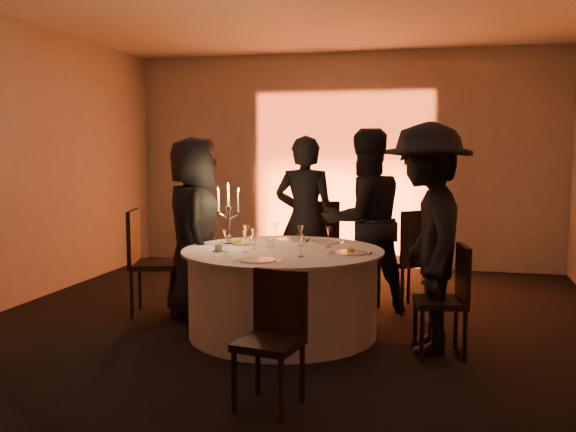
% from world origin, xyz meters
% --- Properties ---
extents(floor, '(7.00, 7.00, 0.00)m').
position_xyz_m(floor, '(0.00, 0.00, 0.00)').
color(floor, black).
rests_on(floor, ground).
extents(wall_back, '(7.00, 0.00, 7.00)m').
position_xyz_m(wall_back, '(0.00, 3.50, 1.50)').
color(wall_back, '#A09B95').
rests_on(wall_back, floor).
extents(wall_front, '(7.00, 0.00, 7.00)m').
position_xyz_m(wall_front, '(0.00, -3.50, 1.50)').
color(wall_front, '#A09B95').
rests_on(wall_front, floor).
extents(uplighter_fixture, '(0.25, 0.12, 0.10)m').
position_xyz_m(uplighter_fixture, '(0.00, 3.20, 0.05)').
color(uplighter_fixture, black).
rests_on(uplighter_fixture, floor).
extents(banquet_table, '(1.80, 1.80, 0.77)m').
position_xyz_m(banquet_table, '(0.00, 0.00, 0.38)').
color(banquet_table, black).
rests_on(banquet_table, floor).
extents(chair_left, '(0.57, 0.57, 1.06)m').
position_xyz_m(chair_left, '(-1.51, 0.36, 0.60)').
color(chair_left, black).
rests_on(chair_left, floor).
extents(chair_back_left, '(0.47, 0.47, 1.07)m').
position_xyz_m(chair_back_left, '(0.02, 1.75, 0.61)').
color(chair_back_left, black).
rests_on(chair_back_left, floor).
extents(chair_back_right, '(0.65, 0.65, 1.05)m').
position_xyz_m(chair_back_right, '(1.08, 1.09, 0.60)').
color(chair_back_right, black).
rests_on(chair_back_right, floor).
extents(chair_right, '(0.46, 0.46, 0.90)m').
position_xyz_m(chair_right, '(1.45, -0.25, 0.50)').
color(chair_right, black).
rests_on(chair_right, floor).
extents(chair_front, '(0.45, 0.45, 0.87)m').
position_xyz_m(chair_front, '(0.33, -1.55, 0.49)').
color(chair_front, black).
rests_on(chair_front, floor).
extents(guest_left, '(0.85, 1.02, 1.78)m').
position_xyz_m(guest_left, '(-1.00, 0.41, 0.89)').
color(guest_left, black).
rests_on(guest_left, floor).
extents(guest_back_left, '(0.67, 0.46, 1.80)m').
position_xyz_m(guest_back_left, '(-0.04, 1.16, 0.90)').
color(guest_back_left, black).
rests_on(guest_back_left, floor).
extents(guest_back_right, '(1.15, 1.09, 1.87)m').
position_xyz_m(guest_back_right, '(0.61, 0.95, 0.93)').
color(guest_back_right, black).
rests_on(guest_back_right, floor).
extents(guest_right, '(0.87, 1.30, 1.88)m').
position_xyz_m(guest_right, '(1.26, -0.19, 0.94)').
color(guest_right, black).
rests_on(guest_right, floor).
extents(plate_left, '(0.36, 0.25, 0.08)m').
position_xyz_m(plate_left, '(-0.50, 0.24, 0.79)').
color(plate_left, white).
rests_on(plate_left, banquet_table).
extents(plate_back_left, '(0.35, 0.29, 0.01)m').
position_xyz_m(plate_back_left, '(-0.06, 0.60, 0.78)').
color(plate_back_left, white).
rests_on(plate_back_left, banquet_table).
extents(plate_back_right, '(0.36, 0.28, 0.01)m').
position_xyz_m(plate_back_right, '(0.29, 0.50, 0.78)').
color(plate_back_right, white).
rests_on(plate_back_right, banquet_table).
extents(plate_right, '(0.36, 0.29, 0.08)m').
position_xyz_m(plate_right, '(0.62, -0.08, 0.79)').
color(plate_right, white).
rests_on(plate_right, banquet_table).
extents(plate_front, '(0.36, 0.29, 0.01)m').
position_xyz_m(plate_front, '(-0.05, -0.62, 0.78)').
color(plate_front, white).
rests_on(plate_front, banquet_table).
extents(coffee_cup, '(0.11, 0.11, 0.07)m').
position_xyz_m(coffee_cup, '(-0.52, -0.23, 0.80)').
color(coffee_cup, white).
rests_on(coffee_cup, banquet_table).
extents(candelabra, '(0.25, 0.12, 0.59)m').
position_xyz_m(candelabra, '(-0.55, 0.13, 0.97)').
color(candelabra, silver).
rests_on(candelabra, banquet_table).
extents(wine_glass_a, '(0.07, 0.07, 0.19)m').
position_xyz_m(wine_glass_a, '(0.11, 0.23, 0.91)').
color(wine_glass_a, silver).
rests_on(wine_glass_a, banquet_table).
extents(wine_glass_b, '(0.07, 0.07, 0.19)m').
position_xyz_m(wine_glass_b, '(-0.28, -0.21, 0.91)').
color(wine_glass_b, silver).
rests_on(wine_glass_b, banquet_table).
extents(wine_glass_c, '(0.07, 0.07, 0.19)m').
position_xyz_m(wine_glass_c, '(0.38, 0.20, 0.91)').
color(wine_glass_c, silver).
rests_on(wine_glass_c, banquet_table).
extents(wine_glass_d, '(0.07, 0.07, 0.19)m').
position_xyz_m(wine_glass_d, '(0.24, -0.34, 0.91)').
color(wine_glass_d, silver).
rests_on(wine_glass_d, banquet_table).
extents(wine_glass_e, '(0.07, 0.07, 0.19)m').
position_xyz_m(wine_glass_e, '(-0.44, -0.25, 0.91)').
color(wine_glass_e, silver).
rests_on(wine_glass_e, banquet_table).
extents(wine_glass_f, '(0.07, 0.07, 0.19)m').
position_xyz_m(wine_glass_f, '(-0.38, 0.14, 0.91)').
color(wine_glass_f, silver).
rests_on(wine_glass_f, banquet_table).
extents(wine_glass_g, '(0.07, 0.07, 0.19)m').
position_xyz_m(wine_glass_g, '(-0.18, 0.40, 0.91)').
color(wine_glass_g, silver).
rests_on(wine_glass_g, banquet_table).
extents(wine_glass_h, '(0.07, 0.07, 0.19)m').
position_xyz_m(wine_glass_h, '(-0.25, -0.08, 0.91)').
color(wine_glass_h, silver).
rests_on(wine_glass_h, banquet_table).
extents(tumbler_a, '(0.07, 0.07, 0.09)m').
position_xyz_m(tumbler_a, '(-0.35, 0.22, 0.82)').
color(tumbler_a, silver).
rests_on(tumbler_a, banquet_table).
extents(tumbler_b, '(0.07, 0.07, 0.09)m').
position_xyz_m(tumbler_b, '(-0.13, 0.06, 0.82)').
color(tumbler_b, silver).
rests_on(tumbler_b, banquet_table).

